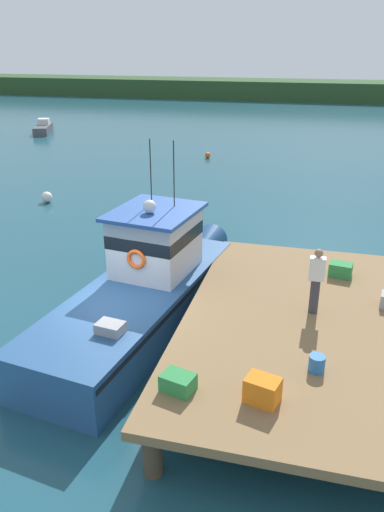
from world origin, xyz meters
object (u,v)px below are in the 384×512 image
object	(u,v)px
bait_bucket	(317,364)
mooring_buoy_channel_marker	(47,197)
deckhand_by_the_boat	(316,280)
mooring_buoy_outer	(208,155)
crate_single_far	(262,390)
main_fishing_boat	(147,286)
crate_stack_near_edge	(341,270)
moored_boat_far_right	(44,128)
crate_single_by_cleat	(178,382)

from	to	relation	value
bait_bucket	mooring_buoy_channel_marker	xyz separation A→B (m)	(-12.99, 12.44, -1.11)
deckhand_by_the_boat	mooring_buoy_outer	xyz separation A→B (m)	(-7.55, 21.86, -1.87)
bait_bucket	mooring_buoy_channel_marker	bearing A→B (deg)	136.24
crate_single_far	bait_bucket	distance (m)	1.50
main_fishing_boat	mooring_buoy_channel_marker	bearing A→B (deg)	131.88
mooring_buoy_channel_marker	deckhand_by_the_boat	bearing A→B (deg)	-38.03
crate_stack_near_edge	mooring_buoy_channel_marker	distance (m)	15.62
crate_stack_near_edge	bait_bucket	world-z (taller)	crate_stack_near_edge
crate_single_far	bait_bucket	bearing A→B (deg)	51.89
bait_bucket	mooring_buoy_outer	distance (m)	25.48
deckhand_by_the_boat	moored_boat_far_right	bearing A→B (deg)	129.51
main_fishing_boat	deckhand_by_the_boat	world-z (taller)	main_fishing_boat
main_fishing_boat	deckhand_by_the_boat	distance (m)	4.64
crate_single_by_cleat	bait_bucket	distance (m)	2.77
crate_single_far	mooring_buoy_channel_marker	size ratio (longest dim) A/B	1.16
bait_bucket	moored_boat_far_right	distance (m)	38.85
main_fishing_boat	crate_stack_near_edge	bearing A→B (deg)	16.86
crate_single_far	deckhand_by_the_boat	bearing A→B (deg)	77.81
moored_boat_far_right	mooring_buoy_channel_marker	xyz separation A→B (m)	(10.61, -18.40, -0.13)
main_fishing_boat	bait_bucket	bearing A→B (deg)	-33.88
main_fishing_boat	deckhand_by_the_boat	size ratio (longest dim) A/B	6.11
deckhand_by_the_boat	mooring_buoy_channel_marker	xyz separation A→B (m)	(-12.84, 10.04, -1.80)
bait_bucket	main_fishing_boat	bearing A→B (deg)	146.12
main_fishing_boat	mooring_buoy_channel_marker	size ratio (longest dim) A/B	19.18
moored_boat_far_right	crate_single_far	bearing A→B (deg)	-54.69
crate_single_far	bait_bucket	xyz separation A→B (m)	(0.92, 1.18, -0.07)
crate_stack_near_edge	bait_bucket	xyz separation A→B (m)	(-0.50, -4.65, -0.02)
bait_bucket	deckhand_by_the_boat	world-z (taller)	deckhand_by_the_boat
main_fishing_boat	mooring_buoy_outer	size ratio (longest dim) A/B	26.00
crate_single_by_cleat	bait_bucket	xyz separation A→B (m)	(2.47, 1.25, 0.00)
bait_bucket	moored_boat_far_right	size ratio (longest dim) A/B	0.08
bait_bucket	crate_stack_near_edge	bearing A→B (deg)	83.81
bait_bucket	deckhand_by_the_boat	bearing A→B (deg)	93.61
main_fishing_boat	crate_stack_near_edge	xyz separation A→B (m)	(5.12, 1.55, 0.38)
crate_single_by_cleat	main_fishing_boat	bearing A→B (deg)	116.23
mooring_buoy_channel_marker	bait_bucket	bearing A→B (deg)	-43.76
crate_single_far	deckhand_by_the_boat	xyz separation A→B (m)	(0.77, 3.57, 0.62)
mooring_buoy_outer	mooring_buoy_channel_marker	size ratio (longest dim) A/B	0.74
mooring_buoy_outer	mooring_buoy_channel_marker	world-z (taller)	mooring_buoy_channel_marker
main_fishing_boat	crate_stack_near_edge	world-z (taller)	main_fishing_boat
moored_boat_far_right	bait_bucket	bearing A→B (deg)	-52.57
bait_bucket	moored_boat_far_right	xyz separation A→B (m)	(-23.60, 30.84, -0.98)
crate_single_far	mooring_buoy_outer	size ratio (longest dim) A/B	1.57
main_fishing_boat	crate_single_far	distance (m)	5.67
crate_single_by_cleat	moored_boat_far_right	bearing A→B (deg)	123.36
main_fishing_boat	mooring_buoy_channel_marker	world-z (taller)	main_fishing_boat
crate_single_by_cleat	mooring_buoy_outer	size ratio (longest dim) A/B	1.57
bait_bucket	mooring_buoy_channel_marker	distance (m)	18.02
crate_single_far	crate_single_by_cleat	distance (m)	1.56
crate_single_by_cleat	mooring_buoy_channel_marker	bearing A→B (deg)	127.53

